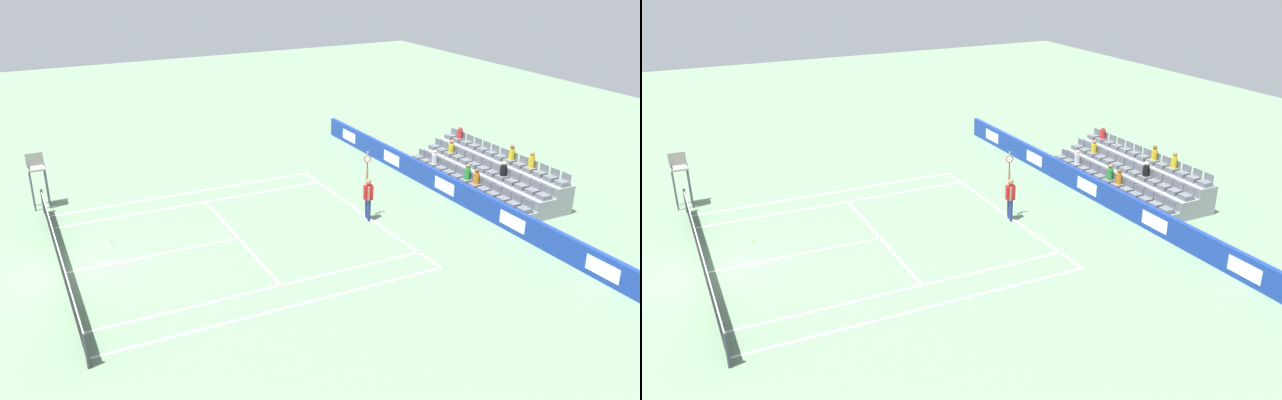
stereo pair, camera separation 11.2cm
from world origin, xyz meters
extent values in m
plane|color=gray|center=(0.00, 0.00, 0.00)|extent=(80.00, 80.00, 0.00)
cube|color=white|center=(0.00, -11.89, 0.00)|extent=(10.97, 0.10, 0.01)
cube|color=white|center=(0.00, -6.40, 0.00)|extent=(8.23, 0.10, 0.01)
cube|color=white|center=(0.00, -3.20, 0.00)|extent=(0.10, 6.40, 0.01)
cube|color=white|center=(4.12, -5.95, 0.00)|extent=(0.10, 11.89, 0.01)
cube|color=white|center=(-4.12, -5.95, 0.00)|extent=(0.10, 11.89, 0.01)
cube|color=white|center=(5.49, -5.95, 0.00)|extent=(0.10, 11.89, 0.01)
cube|color=white|center=(-5.49, -5.95, 0.00)|extent=(0.10, 11.89, 0.01)
cube|color=white|center=(0.00, -11.79, 0.00)|extent=(0.10, 0.20, 0.01)
cube|color=#193899|center=(0.00, -16.19, 0.49)|extent=(21.78, 0.20, 0.98)
cube|color=white|center=(-8.71, -16.08, 0.49)|extent=(1.39, 0.01, 0.55)
cube|color=white|center=(-4.36, -16.08, 0.49)|extent=(1.39, 0.01, 0.55)
cube|color=white|center=(0.00, -16.08, 0.49)|extent=(1.39, 0.01, 0.55)
cube|color=white|center=(4.36, -16.08, 0.49)|extent=(1.39, 0.01, 0.55)
cube|color=white|center=(8.71, -16.08, 0.49)|extent=(1.39, 0.01, 0.55)
cylinder|color=#33383D|center=(5.94, 0.00, 0.54)|extent=(0.10, 0.10, 1.07)
cylinder|color=#33383D|center=(-5.94, 0.00, 0.54)|extent=(0.10, 0.10, 1.07)
cube|color=black|center=(0.00, 0.00, 0.46)|extent=(11.77, 0.02, 0.92)
cube|color=white|center=(0.00, 0.00, 0.94)|extent=(11.77, 0.04, 0.04)
cylinder|color=navy|center=(-0.82, -11.71, 0.45)|extent=(0.16, 0.16, 0.90)
cylinder|color=navy|center=(-0.58, -11.77, 0.45)|extent=(0.16, 0.16, 0.90)
cube|color=white|center=(-0.82, -11.71, 0.04)|extent=(0.18, 0.28, 0.08)
cube|color=white|center=(-0.58, -11.77, 0.04)|extent=(0.18, 0.28, 0.08)
cube|color=red|center=(-0.70, -11.74, 1.20)|extent=(0.30, 0.40, 0.60)
sphere|color=#9E7251|center=(-0.70, -11.74, 1.66)|extent=(0.24, 0.24, 0.24)
cylinder|color=#9E7251|center=(-0.49, -11.79, 1.81)|extent=(0.09, 0.09, 0.62)
cylinder|color=#9E7251|center=(-0.90, -11.64, 1.22)|extent=(0.09, 0.09, 0.56)
cylinder|color=black|center=(-0.49, -11.79, 2.26)|extent=(0.04, 0.04, 0.28)
torus|color=red|center=(-0.49, -11.79, 2.54)|extent=(0.10, 0.31, 0.31)
sphere|color=#D1E533|center=(-0.49, -11.79, 2.82)|extent=(0.07, 0.07, 0.07)
cylinder|color=#474C54|center=(6.39, -0.28, 0.85)|extent=(0.07, 0.07, 1.71)
cylinder|color=#474C54|center=(6.39, 0.32, 0.85)|extent=(0.07, 0.07, 1.71)
cylinder|color=#474C54|center=(6.99, -0.28, 0.85)|extent=(0.07, 0.07, 1.71)
cylinder|color=#474C54|center=(6.99, 0.32, 0.85)|extent=(0.07, 0.07, 1.71)
cube|color=gray|center=(6.69, 0.02, 1.75)|extent=(0.70, 0.70, 0.08)
cube|color=gray|center=(7.01, 0.02, 2.06)|extent=(0.06, 0.70, 0.55)
cube|color=#474C54|center=(6.69, -0.30, 1.93)|extent=(0.56, 0.05, 0.04)
cube|color=#474C54|center=(6.69, 0.34, 1.93)|extent=(0.56, 0.05, 0.04)
cube|color=gray|center=(0.00, -17.26, 0.21)|extent=(8.06, 0.95, 0.42)
cube|color=slate|center=(-3.72, -17.26, 0.52)|extent=(0.48, 0.44, 0.20)
cube|color=slate|center=(-3.72, -17.46, 0.77)|extent=(0.48, 0.04, 0.30)
cube|color=slate|center=(-3.10, -17.26, 0.52)|extent=(0.48, 0.44, 0.20)
cube|color=slate|center=(-3.10, -17.46, 0.77)|extent=(0.48, 0.04, 0.30)
cube|color=slate|center=(-2.48, -17.26, 0.52)|extent=(0.48, 0.44, 0.20)
cube|color=slate|center=(-2.48, -17.46, 0.77)|extent=(0.48, 0.04, 0.30)
cube|color=slate|center=(-1.86, -17.26, 0.52)|extent=(0.48, 0.44, 0.20)
cube|color=slate|center=(-1.86, -17.46, 0.77)|extent=(0.48, 0.04, 0.30)
cube|color=slate|center=(-1.24, -17.26, 0.52)|extent=(0.48, 0.44, 0.20)
cube|color=slate|center=(-1.24, -17.46, 0.77)|extent=(0.48, 0.04, 0.30)
cube|color=slate|center=(-0.62, -17.26, 0.52)|extent=(0.48, 0.44, 0.20)
cube|color=slate|center=(-0.62, -17.46, 0.77)|extent=(0.48, 0.04, 0.30)
cube|color=slate|center=(0.00, -17.26, 0.52)|extent=(0.48, 0.44, 0.20)
cube|color=slate|center=(0.00, -17.46, 0.77)|extent=(0.48, 0.04, 0.30)
cube|color=slate|center=(0.62, -17.26, 0.52)|extent=(0.48, 0.44, 0.20)
cube|color=slate|center=(0.62, -17.46, 0.77)|extent=(0.48, 0.04, 0.30)
cube|color=slate|center=(1.24, -17.26, 0.52)|extent=(0.48, 0.44, 0.20)
cube|color=slate|center=(1.24, -17.46, 0.77)|extent=(0.48, 0.04, 0.30)
cube|color=slate|center=(1.86, -17.26, 0.52)|extent=(0.48, 0.44, 0.20)
cube|color=slate|center=(1.86, -17.46, 0.77)|extent=(0.48, 0.04, 0.30)
cube|color=slate|center=(2.48, -17.26, 0.52)|extent=(0.48, 0.44, 0.20)
cube|color=slate|center=(2.48, -17.46, 0.77)|extent=(0.48, 0.04, 0.30)
cube|color=slate|center=(3.10, -17.26, 0.52)|extent=(0.48, 0.44, 0.20)
cube|color=slate|center=(3.10, -17.46, 0.77)|extent=(0.48, 0.04, 0.30)
cube|color=slate|center=(3.72, -17.26, 0.52)|extent=(0.48, 0.44, 0.20)
cube|color=slate|center=(3.72, -17.46, 0.77)|extent=(0.48, 0.04, 0.30)
cube|color=gray|center=(0.00, -18.21, 0.42)|extent=(8.06, 0.95, 0.84)
cube|color=slate|center=(-3.72, -18.21, 0.94)|extent=(0.48, 0.44, 0.20)
cube|color=slate|center=(-3.72, -18.41, 1.19)|extent=(0.48, 0.04, 0.30)
cube|color=slate|center=(-3.10, -18.21, 0.94)|extent=(0.48, 0.44, 0.20)
cube|color=slate|center=(-3.10, -18.41, 1.19)|extent=(0.48, 0.04, 0.30)
cube|color=slate|center=(-2.48, -18.21, 0.94)|extent=(0.48, 0.44, 0.20)
cube|color=slate|center=(-2.48, -18.41, 1.19)|extent=(0.48, 0.04, 0.30)
cube|color=slate|center=(-1.86, -18.21, 0.94)|extent=(0.48, 0.44, 0.20)
cube|color=slate|center=(-1.86, -18.41, 1.19)|extent=(0.48, 0.04, 0.30)
cube|color=slate|center=(-1.24, -18.21, 0.94)|extent=(0.48, 0.44, 0.20)
cube|color=slate|center=(-1.24, -18.41, 1.19)|extent=(0.48, 0.04, 0.30)
cube|color=slate|center=(-0.62, -18.21, 0.94)|extent=(0.48, 0.44, 0.20)
cube|color=slate|center=(-0.62, -18.41, 1.19)|extent=(0.48, 0.04, 0.30)
cube|color=slate|center=(0.00, -18.21, 0.94)|extent=(0.48, 0.44, 0.20)
cube|color=slate|center=(0.00, -18.41, 1.19)|extent=(0.48, 0.04, 0.30)
cube|color=slate|center=(0.62, -18.21, 0.94)|extent=(0.48, 0.44, 0.20)
cube|color=slate|center=(0.62, -18.41, 1.19)|extent=(0.48, 0.04, 0.30)
cube|color=slate|center=(1.24, -18.21, 0.94)|extent=(0.48, 0.44, 0.20)
cube|color=slate|center=(1.24, -18.41, 1.19)|extent=(0.48, 0.04, 0.30)
cube|color=slate|center=(1.86, -18.21, 0.94)|extent=(0.48, 0.44, 0.20)
cube|color=slate|center=(1.86, -18.41, 1.19)|extent=(0.48, 0.04, 0.30)
cube|color=slate|center=(2.48, -18.21, 0.94)|extent=(0.48, 0.44, 0.20)
cube|color=slate|center=(2.48, -18.41, 1.19)|extent=(0.48, 0.04, 0.30)
cube|color=slate|center=(3.10, -18.21, 0.94)|extent=(0.48, 0.44, 0.20)
cube|color=slate|center=(3.10, -18.41, 1.19)|extent=(0.48, 0.04, 0.30)
cube|color=slate|center=(3.72, -18.21, 0.94)|extent=(0.48, 0.44, 0.20)
cube|color=slate|center=(3.72, -18.41, 1.19)|extent=(0.48, 0.04, 0.30)
cube|color=gray|center=(0.00, -19.16, 0.63)|extent=(8.06, 0.95, 1.26)
cube|color=slate|center=(-3.72, -19.16, 1.36)|extent=(0.48, 0.44, 0.20)
cube|color=slate|center=(-3.72, -19.36, 1.61)|extent=(0.48, 0.04, 0.30)
cube|color=slate|center=(-3.10, -19.16, 1.36)|extent=(0.48, 0.44, 0.20)
cube|color=slate|center=(-3.10, -19.36, 1.61)|extent=(0.48, 0.04, 0.30)
cube|color=slate|center=(-2.48, -19.16, 1.36)|extent=(0.48, 0.44, 0.20)
cube|color=slate|center=(-2.48, -19.36, 1.61)|extent=(0.48, 0.04, 0.30)
cube|color=slate|center=(-1.86, -19.16, 1.36)|extent=(0.48, 0.44, 0.20)
cube|color=slate|center=(-1.86, -19.36, 1.61)|extent=(0.48, 0.04, 0.30)
cube|color=slate|center=(-1.24, -19.16, 1.36)|extent=(0.48, 0.44, 0.20)
cube|color=slate|center=(-1.24, -19.36, 1.61)|extent=(0.48, 0.04, 0.30)
cube|color=slate|center=(-0.62, -19.16, 1.36)|extent=(0.48, 0.44, 0.20)
cube|color=slate|center=(-0.62, -19.36, 1.61)|extent=(0.48, 0.04, 0.30)
cube|color=slate|center=(0.00, -19.16, 1.36)|extent=(0.48, 0.44, 0.20)
cube|color=slate|center=(0.00, -19.36, 1.61)|extent=(0.48, 0.04, 0.30)
cube|color=slate|center=(0.62, -19.16, 1.36)|extent=(0.48, 0.44, 0.20)
cube|color=slate|center=(0.62, -19.36, 1.61)|extent=(0.48, 0.04, 0.30)
cube|color=slate|center=(1.24, -19.16, 1.36)|extent=(0.48, 0.44, 0.20)
cube|color=slate|center=(1.24, -19.36, 1.61)|extent=(0.48, 0.04, 0.30)
cube|color=slate|center=(1.86, -19.16, 1.36)|extent=(0.48, 0.44, 0.20)
cube|color=slate|center=(1.86, -19.36, 1.61)|extent=(0.48, 0.04, 0.30)
cube|color=slate|center=(2.48, -19.16, 1.36)|extent=(0.48, 0.44, 0.20)
cube|color=slate|center=(2.48, -19.36, 1.61)|extent=(0.48, 0.04, 0.30)
cube|color=slate|center=(3.10, -19.16, 1.36)|extent=(0.48, 0.44, 0.20)
cube|color=slate|center=(3.10, -19.36, 1.61)|extent=(0.48, 0.04, 0.30)
cube|color=slate|center=(3.72, -19.16, 1.36)|extent=(0.48, 0.44, 0.20)
cube|color=slate|center=(3.72, -19.36, 1.61)|extent=(0.48, 0.04, 0.30)
cylinder|color=yellow|center=(-0.62, -19.21, 1.70)|extent=(0.28, 0.28, 0.47)
sphere|color=brown|center=(-0.62, -19.21, 2.03)|extent=(0.20, 0.20, 0.20)
cylinder|color=yellow|center=(-1.86, -19.21, 1.72)|extent=(0.28, 0.28, 0.52)
sphere|color=#9E7251|center=(-1.86, -19.21, 2.08)|extent=(0.20, 0.20, 0.20)
cylinder|color=red|center=(3.10, -19.21, 1.68)|extent=(0.28, 0.28, 0.45)
sphere|color=#D3A884|center=(3.10, -19.21, 2.01)|extent=(0.20, 0.20, 0.20)
cylinder|color=white|center=(2.48, -17.31, 0.85)|extent=(0.28, 0.28, 0.46)
sphere|color=beige|center=(2.48, -17.31, 1.18)|extent=(0.20, 0.20, 0.20)
cylinder|color=orange|center=(-0.62, -17.31, 0.86)|extent=(0.28, 0.28, 0.49)
sphere|color=brown|center=(-0.62, -17.31, 1.21)|extent=(0.20, 0.20, 0.20)
cylinder|color=green|center=(0.00, -17.31, 0.88)|extent=(0.28, 0.28, 0.52)
sphere|color=#9E7251|center=(0.00, -17.31, 1.24)|extent=(0.20, 0.20, 0.20)
cylinder|color=black|center=(-1.24, -18.26, 1.27)|extent=(0.28, 0.28, 0.47)
sphere|color=beige|center=(-1.24, -18.26, 1.61)|extent=(0.20, 0.20, 0.20)
cylinder|color=yellow|center=(2.48, -18.26, 1.25)|extent=(0.28, 0.28, 0.42)
sphere|color=#9E7251|center=(2.48, -18.26, 1.56)|extent=(0.20, 0.20, 0.20)
sphere|color=#D1E533|center=(1.84, -1.98, 0.03)|extent=(0.07, 0.07, 0.07)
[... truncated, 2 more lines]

